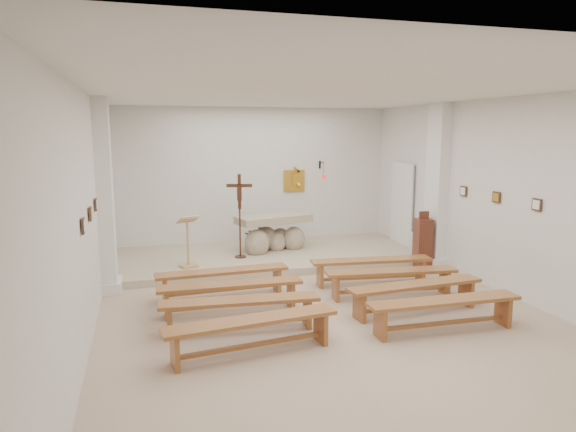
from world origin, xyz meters
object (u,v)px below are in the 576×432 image
object	(u,v)px
bench_right_front	(371,265)
bench_left_fourth	(252,328)
donation_pedestal	(423,243)
altar	(273,236)
bench_right_third	(415,291)
bench_left_front	(223,277)
bench_right_second	(391,277)
bench_left_third	(240,307)
crucifix_stand	(240,210)
bench_right_fourth	(444,307)
lectern	(188,241)
bench_left_second	(231,290)

from	to	relation	value
bench_right_front	bench_left_fourth	bearing A→B (deg)	-132.76
donation_pedestal	bench_right_front	bearing A→B (deg)	-147.20
altar	bench_right_third	xyz separation A→B (m)	(1.26, -4.32, -0.13)
bench_left_front	bench_right_second	distance (m)	2.98
donation_pedestal	bench_left_third	size ratio (longest dim) A/B	0.52
crucifix_stand	bench_right_fourth	size ratio (longest dim) A/B	0.79
bench_left_front	bench_left_third	distance (m)	1.65
altar	bench_right_fourth	distance (m)	5.30
donation_pedestal	lectern	bearing A→B (deg)	175.43
bench_right_front	bench_left_second	size ratio (longest dim) A/B	1.01
altar	bench_left_fourth	size ratio (longest dim) A/B	0.79
altar	bench_left_second	xyz separation A→B (m)	(-1.60, -3.50, -0.13)
altar	bench_left_third	world-z (taller)	altar
lectern	bench_left_third	size ratio (longest dim) A/B	0.46
bench_right_second	bench_right_third	distance (m)	0.83
lectern	bench_left_fourth	world-z (taller)	lectern
bench_right_second	crucifix_stand	bearing A→B (deg)	132.55
bench_left_second	bench_left_fourth	bearing A→B (deg)	-88.65
bench_left_front	bench_right_second	xyz separation A→B (m)	(2.86, -0.83, 0.00)
bench_left_fourth	bench_right_front	bearing A→B (deg)	33.63
bench_left_front	bench_left_second	distance (m)	0.83
bench_right_front	bench_right_second	xyz separation A→B (m)	(0.00, -0.83, 0.00)
crucifix_stand	bench_left_second	size ratio (longest dim) A/B	0.79
altar	bench_right_third	bearing A→B (deg)	-88.10
bench_right_fourth	lectern	bearing A→B (deg)	129.78
bench_right_front	bench_left_second	distance (m)	2.98
altar	crucifix_stand	size ratio (longest dim) A/B	1.01
donation_pedestal	bench_left_third	xyz separation A→B (m)	(-4.45, -2.48, -0.17)
bench_left_second	donation_pedestal	bearing A→B (deg)	21.71
bench_right_third	altar	bearing A→B (deg)	101.91
bench_right_second	bench_right_front	bearing A→B (deg)	97.08
crucifix_stand	bench_left_third	xyz separation A→B (m)	(-0.73, -3.82, -0.85)
crucifix_stand	bench_right_third	bearing A→B (deg)	-47.03
bench_right_second	bench_left_fourth	world-z (taller)	same
bench_right_second	bench_right_third	size ratio (longest dim) A/B	1.00
bench_left_fourth	donation_pedestal	bearing A→B (deg)	29.33
crucifix_stand	bench_left_third	size ratio (longest dim) A/B	0.78
bench_right_third	bench_left_front	bearing A→B (deg)	145.69
crucifix_stand	bench_right_fourth	distance (m)	5.19
donation_pedestal	bench_right_fourth	distance (m)	3.67
donation_pedestal	bench_left_fourth	xyz separation A→B (m)	(-4.45, -3.31, -0.17)
bench_left_third	bench_right_third	distance (m)	2.86
bench_right_second	bench_left_third	world-z (taller)	same
bench_right_second	bench_right_fourth	world-z (taller)	same
crucifix_stand	bench_right_front	xyz separation A→B (m)	(2.14, -2.17, -0.85)
donation_pedestal	bench_right_front	world-z (taller)	donation_pedestal
donation_pedestal	bench_right_second	xyz separation A→B (m)	(-1.59, -1.65, -0.17)
donation_pedestal	altar	bearing A→B (deg)	152.44
crucifix_stand	bench_left_fourth	xyz separation A→B (m)	(-0.73, -4.65, -0.85)
lectern	bench_right_front	size ratio (longest dim) A/B	0.46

